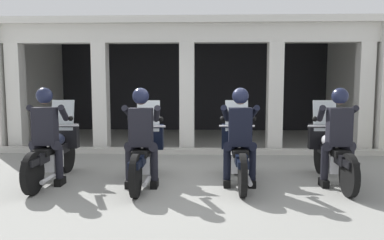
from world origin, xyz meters
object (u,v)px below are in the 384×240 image
(motorcycle_far_left, at_px, (54,151))
(police_officer_center_left, at_px, (141,129))
(police_officer_far_left, at_px, (46,128))
(motorcycle_center_right, at_px, (238,152))
(police_officer_far_right, at_px, (338,129))
(motorcycle_center_left, at_px, (145,153))
(police_officer_center_right, at_px, (240,129))
(motorcycle_far_right, at_px, (332,153))

(motorcycle_far_left, distance_m, police_officer_center_left, 1.65)
(police_officer_far_left, bearing_deg, motorcycle_center_right, 1.86)
(police_officer_center_left, xyz_separation_m, police_officer_far_right, (3.11, 0.15, 0.00))
(motorcycle_center_left, height_order, motorcycle_center_right, same)
(police_officer_far_left, xyz_separation_m, motorcycle_center_left, (1.56, 0.21, -0.44))
(motorcycle_far_left, xyz_separation_m, motorcycle_center_left, (1.55, -0.07, 0.00))
(police_officer_center_left, bearing_deg, police_officer_far_left, 176.41)
(police_officer_far_left, bearing_deg, police_officer_center_right, -3.34)
(police_officer_far_left, bearing_deg, police_officer_far_right, -2.89)
(police_officer_center_left, distance_m, police_officer_far_right, 3.11)
(police_officer_center_left, distance_m, police_officer_center_right, 1.56)
(police_officer_center_left, bearing_deg, police_officer_far_right, 1.89)
(police_officer_far_left, height_order, motorcycle_far_right, police_officer_far_left)
(motorcycle_far_left, height_order, motorcycle_center_left, same)
(police_officer_far_left, bearing_deg, motorcycle_far_left, 85.83)
(police_officer_far_left, distance_m, motorcycle_center_right, 3.16)
(police_officer_center_right, height_order, police_officer_far_right, same)
(motorcycle_far_right, bearing_deg, motorcycle_far_left, 169.30)
(police_officer_far_left, height_order, police_officer_center_left, same)
(motorcycle_far_left, relative_size, police_officer_center_right, 1.29)
(motorcycle_center_left, distance_m, police_officer_far_right, 3.14)
(police_officer_center_right, bearing_deg, motorcycle_far_left, 169.49)
(motorcycle_far_left, height_order, police_officer_center_right, police_officer_center_right)
(motorcycle_far_right, bearing_deg, police_officer_center_right, -179.54)
(police_officer_far_left, distance_m, police_officer_center_right, 3.11)
(police_officer_center_right, xyz_separation_m, motorcycle_far_right, (1.56, 0.34, -0.44))
(motorcycle_far_right, relative_size, police_officer_far_right, 1.29)
(motorcycle_far_left, bearing_deg, motorcycle_far_right, -2.89)
(police_officer_center_left, bearing_deg, police_officer_center_right, 2.81)
(motorcycle_far_right, bearing_deg, motorcycle_center_right, 170.20)
(police_officer_center_right, bearing_deg, police_officer_center_left, 177.91)
(motorcycle_far_left, distance_m, motorcycle_far_right, 4.66)
(police_officer_far_right, bearing_deg, motorcycle_far_right, 78.01)
(police_officer_far_left, relative_size, police_officer_far_right, 1.00)
(motorcycle_far_right, bearing_deg, police_officer_far_left, 172.77)
(police_officer_center_right, height_order, motorcycle_far_right, police_officer_center_right)
(motorcycle_far_left, bearing_deg, police_officer_center_right, -8.56)
(police_officer_center_right, bearing_deg, police_officer_far_left, 174.71)
(police_officer_far_right, bearing_deg, police_officer_far_left, 169.30)
(motorcycle_center_right, xyz_separation_m, motorcycle_far_right, (1.55, 0.05, 0.00))
(motorcycle_center_right, distance_m, motorcycle_far_right, 1.56)
(police_officer_center_right, relative_size, police_officer_far_right, 1.00)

